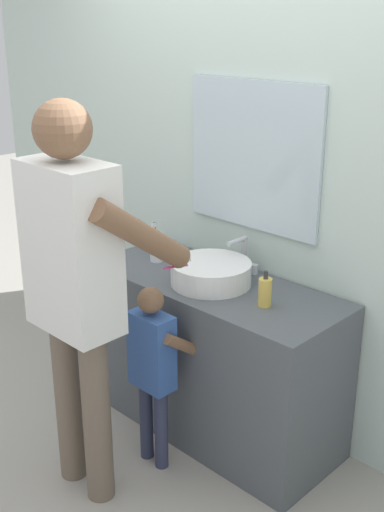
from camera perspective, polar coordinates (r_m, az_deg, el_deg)
The scene contains 9 objects.
ground_plane at distance 3.33m, azimuth -1.88°, elevation -16.83°, with size 14.00×14.00×0.00m, color #9E998E.
back_wall at distance 3.17m, azimuth 5.99°, elevation 8.26°, with size 4.40×0.10×2.70m.
vanity_cabinet at distance 3.28m, azimuth 1.85°, elevation -8.90°, with size 1.33×0.54×0.81m, color #4C5156.
sink_basin at distance 3.07m, azimuth 1.70°, elevation -1.49°, with size 0.39×0.39×0.11m.
faucet at distance 3.22m, azimuth 4.50°, elevation 0.03°, with size 0.18×0.14×0.18m.
toothbrush_cup at distance 3.36m, azimuth -3.16°, elevation 0.45°, with size 0.07×0.07×0.21m.
soap_bottle at distance 2.85m, azimuth 6.50°, elevation -3.18°, with size 0.06×0.06×0.16m.
child_toddler at distance 2.97m, azimuth -3.43°, elevation -9.29°, with size 0.28×0.28×0.91m.
adult_parent at distance 2.65m, azimuth -10.24°, elevation -1.43°, with size 0.54×0.57×1.74m.
Camera 1 is at (1.92, -1.82, 2.03)m, focal length 45.08 mm.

